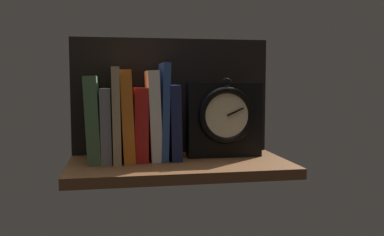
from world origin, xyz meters
The scene contains 11 objects.
ground_plane centered at (0.00, 0.00, -1.25)cm, with size 55.16×28.82×2.50cm, color brown.
back_panel centered at (0.00, 13.81, 16.03)cm, with size 55.16×1.20×32.07cm, color black.
book_green_romantic centered at (-21.28, 4.94, 10.75)cm, with size 3.19×14.55×21.49cm, color #476B44.
book_gray_chess centered at (-18.10, 4.94, 9.21)cm, with size 2.58×14.35×18.41cm, color gray.
book_tan_shortstories centered at (-15.53, 4.94, 11.83)cm, with size 1.95×16.53×23.67cm, color tan.
book_orange_pandolfini centered at (-12.86, 4.94, 11.51)cm, with size 2.81×15.28×23.02cm, color orange.
book_red_requiem centered at (-9.45, 4.94, 9.28)cm, with size 3.41×12.42×18.55cm, color red.
book_white_catcher centered at (-6.02, 4.94, 11.45)cm, with size 2.84×12.58×22.90cm, color silver.
book_blue_modern centered at (-3.40, 4.94, 12.43)cm, with size 1.80×12.82×24.86cm, color #2D4C8E.
book_navy_bierce centered at (-0.87, 4.94, 9.62)cm, with size 2.66×13.22×19.23cm, color #192147.
framed_clock centered at (12.91, 4.72, 10.23)cm, with size 19.92×6.61×21.09cm.
Camera 1 is at (-16.00, -102.87, 20.22)cm, focal length 39.06 mm.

